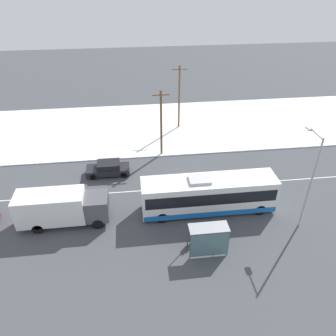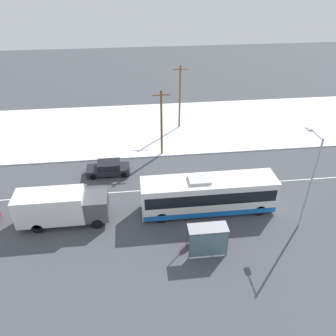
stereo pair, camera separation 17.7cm
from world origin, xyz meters
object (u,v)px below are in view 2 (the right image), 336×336
object	(u,v)px
sedan_car	(108,168)
pedestrian_at_stop	(195,230)
bus_shelter	(208,237)
streetlamp	(310,173)
utility_pole_snowlot	(180,96)
utility_pole_roadside	(161,122)
box_truck	(61,207)
city_bus	(208,195)

from	to	relation	value
sedan_car	pedestrian_at_stop	xyz separation A→B (m)	(7.01, -10.30, 0.32)
sedan_car	bus_shelter	xyz separation A→B (m)	(7.72, -11.76, 0.89)
pedestrian_at_stop	streetlamp	size ratio (longest dim) A/B	0.22
streetlamp	utility_pole_snowlot	bearing A→B (deg)	110.40
pedestrian_at_stop	utility_pole_roadside	bearing A→B (deg)	95.02
sedan_car	pedestrian_at_stop	size ratio (longest dim) A/B	2.41
utility_pole_snowlot	box_truck	bearing A→B (deg)	-125.84
city_bus	utility_pole_snowlot	distance (m)	16.99
utility_pole_snowlot	sedan_car	bearing A→B (deg)	-131.03
utility_pole_roadside	utility_pole_snowlot	size ratio (longest dim) A/B	0.92
box_truck	streetlamp	distance (m)	19.89
utility_pole_roadside	pedestrian_at_stop	bearing A→B (deg)	-84.98
box_truck	utility_pole_snowlot	bearing A→B (deg)	54.16
streetlamp	utility_pole_roadside	xyz separation A→B (m)	(-10.13, 12.66, -1.13)
streetlamp	pedestrian_at_stop	bearing A→B (deg)	-173.30
streetlamp	utility_pole_roadside	bearing A→B (deg)	128.67
bus_shelter	utility_pole_roadside	bearing A→B (deg)	97.17
sedan_car	pedestrian_at_stop	bearing A→B (deg)	124.24
city_bus	utility_pole_roadside	world-z (taller)	utility_pole_roadside
pedestrian_at_stop	bus_shelter	bearing A→B (deg)	-64.23
pedestrian_at_stop	utility_pole_snowlot	distance (m)	20.68
bus_shelter	utility_pole_snowlot	distance (m)	21.99
box_truck	utility_pole_roadside	distance (m)	14.12
box_truck	utility_pole_roadside	size ratio (longest dim) A/B	0.98
utility_pole_roadside	streetlamp	bearing A→B (deg)	-51.33
box_truck	sedan_car	bearing A→B (deg)	63.08
box_truck	bus_shelter	bearing A→B (deg)	-23.19
streetlamp	utility_pole_snowlot	world-z (taller)	streetlamp
city_bus	utility_pole_snowlot	xyz separation A→B (m)	(-0.07, 16.80, 2.58)
sedan_car	utility_pole_roadside	xyz separation A→B (m)	(5.81, 3.40, 3.16)
city_bus	streetlamp	distance (m)	8.27
city_bus	pedestrian_at_stop	world-z (taller)	city_bus
pedestrian_at_stop	box_truck	bearing A→B (deg)	162.32
box_truck	pedestrian_at_stop	bearing A→B (deg)	-17.68
box_truck	utility_pole_snowlot	xyz separation A→B (m)	(12.28, 17.00, 2.58)
pedestrian_at_stop	bus_shelter	size ratio (longest dim) A/B	0.62
streetlamp	utility_pole_snowlot	distance (m)	20.62
city_bus	pedestrian_at_stop	bearing A→B (deg)	-116.97
sedan_car	utility_pole_roadside	bearing A→B (deg)	-149.66
city_bus	box_truck	world-z (taller)	city_bus
box_truck	streetlamp	size ratio (longest dim) A/B	0.90
city_bus	pedestrian_at_stop	xyz separation A→B (m)	(-1.81, -3.56, -0.57)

